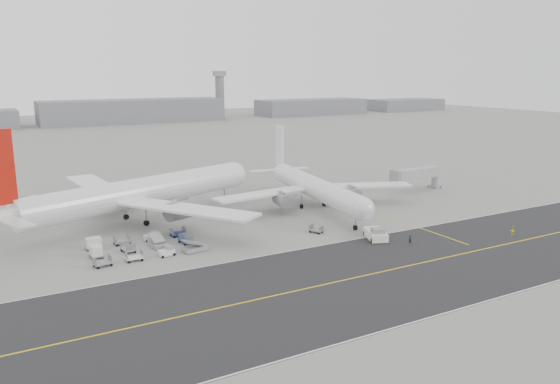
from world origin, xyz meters
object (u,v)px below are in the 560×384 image
airliner_a (136,193)px  pushback_tug (376,234)px  control_tower (220,94)px  ground_crew_b (512,231)px  jet_bridge (416,175)px  airliner_b (314,187)px  ground_crew_a (410,240)px

airliner_a → pushback_tug: size_ratio=7.02×
control_tower → airliner_a: (-118.50, -235.36, -10.07)m
control_tower → ground_crew_b: (-58.24, -279.89, -15.29)m
airliner_a → ground_crew_b: (60.26, -44.54, -5.22)m
jet_bridge → airliner_b: bearing=-177.6°
jet_bridge → ground_crew_b: bearing=-109.0°
pushback_tug → ground_crew_b: 26.67m
ground_crew_a → ground_crew_b: size_ratio=0.89×
pushback_tug → ground_crew_a: (3.55, -5.50, -0.15)m
pushback_tug → ground_crew_a: size_ratio=4.98×
airliner_b → jet_bridge: 33.78m
pushback_tug → control_tower: bearing=94.4°
airliner_a → airliner_b: airliner_a is taller
airliner_b → pushback_tug: (-2.82, -26.21, -3.91)m
control_tower → airliner_b: (-79.73, -242.70, -11.34)m
airliner_b → ground_crew_b: size_ratio=25.59×
pushback_tug → ground_crew_b: pushback_tug is taller
airliner_a → ground_crew_a: airliner_a is taller
control_tower → ground_crew_a: control_tower is taller
control_tower → airliner_a: bearing=-116.7°
pushback_tug → ground_crew_b: bearing=-2.8°
airliner_a → ground_crew_a: size_ratio=34.96×
airliner_a → airliner_b: size_ratio=1.21×
control_tower → jet_bridge: (-46.04, -240.21, -11.98)m
jet_bridge → ground_crew_a: jet_bridge is taller
control_tower → jet_bridge: bearing=-100.9°
jet_bridge → ground_crew_b: (-12.20, -39.68, -3.32)m
airliner_b → airliner_a: bearing=176.7°
airliner_a → control_tower: bearing=-46.5°
airliner_a → ground_crew_b: bearing=-146.2°
airliner_b → ground_crew_a: airliner_b is taller
airliner_b → pushback_tug: airliner_b is taller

